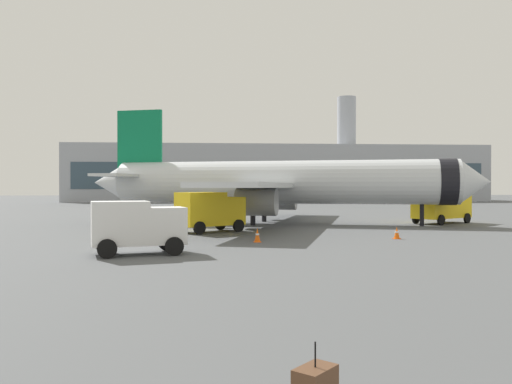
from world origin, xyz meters
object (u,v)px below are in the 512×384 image
(service_truck, at_px, (210,210))
(safety_cone_mid, at_px, (397,233))
(fuel_truck, at_px, (441,204))
(safety_cone_outer, at_px, (194,216))
(safety_cone_near, at_px, (257,235))
(safety_cone_far, at_px, (142,218))
(airplane_at_gate, at_px, (278,183))
(cargo_van, at_px, (137,225))

(service_truck, xyz_separation_m, safety_cone_mid, (11.84, -5.80, -1.23))
(fuel_truck, bearing_deg, safety_cone_outer, 161.03)
(fuel_truck, distance_m, safety_cone_near, 22.87)
(safety_cone_mid, bearing_deg, fuel_truck, 56.31)
(fuel_truck, distance_m, safety_cone_mid, 15.86)
(fuel_truck, bearing_deg, safety_cone_mid, -123.69)
(safety_cone_far, height_order, safety_cone_outer, safety_cone_outer)
(airplane_at_gate, bearing_deg, safety_cone_near, -101.44)
(fuel_truck, bearing_deg, cargo_van, -140.73)
(safety_cone_far, bearing_deg, safety_cone_mid, -43.67)
(cargo_van, bearing_deg, safety_cone_outer, 86.72)
(service_truck, distance_m, safety_cone_near, 7.75)
(service_truck, bearing_deg, safety_cone_mid, -26.09)
(safety_cone_near, bearing_deg, fuel_truck, 39.17)
(safety_cone_near, relative_size, safety_cone_mid, 1.08)
(safety_cone_mid, height_order, safety_cone_outer, safety_cone_outer)
(fuel_truck, height_order, safety_cone_near, fuel_truck)
(safety_cone_near, bearing_deg, service_truck, 112.33)
(safety_cone_far, distance_m, safety_cone_outer, 5.76)
(service_truck, distance_m, cargo_van, 12.69)
(safety_cone_mid, bearing_deg, airplane_at_gate, 112.90)
(safety_cone_far, xyz_separation_m, safety_cone_outer, (4.68, 3.36, 0.07))
(fuel_truck, relative_size, safety_cone_far, 9.91)
(safety_cone_mid, height_order, safety_cone_far, safety_cone_mid)
(service_truck, distance_m, fuel_truck, 21.87)
(service_truck, relative_size, safety_cone_far, 8.16)
(fuel_truck, height_order, safety_cone_far, fuel_truck)
(cargo_van, height_order, safety_cone_far, cargo_van)
(safety_cone_near, bearing_deg, safety_cone_outer, 101.97)
(safety_cone_near, relative_size, safety_cone_far, 1.29)
(safety_cone_outer, bearing_deg, fuel_truck, -18.97)
(safety_cone_near, xyz_separation_m, safety_cone_mid, (8.94, 1.28, -0.03))
(fuel_truck, distance_m, safety_cone_far, 27.45)
(safety_cone_far, bearing_deg, airplane_at_gate, -16.08)
(service_truck, bearing_deg, safety_cone_near, -67.67)
(cargo_van, bearing_deg, safety_cone_far, 97.42)
(service_truck, relative_size, safety_cone_mid, 6.81)
(fuel_truck, bearing_deg, safety_cone_near, -140.83)
(safety_cone_near, height_order, safety_cone_mid, safety_cone_near)
(cargo_van, bearing_deg, safety_cone_near, 39.53)
(cargo_van, distance_m, safety_cone_outer, 27.34)
(cargo_van, height_order, safety_cone_near, cargo_van)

